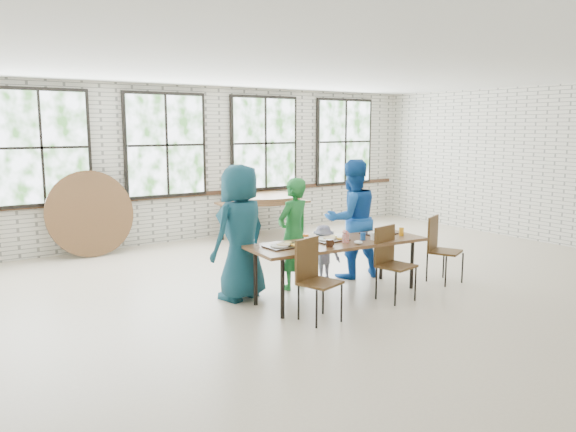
# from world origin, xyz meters

# --- Properties ---
(room) EXTENTS (12.00, 12.00, 12.00)m
(room) POSITION_xyz_m (0.00, 4.44, 1.83)
(room) COLOR beige
(room) RESTS_ON ground
(dining_table) EXTENTS (2.46, 1.01, 0.74)m
(dining_table) POSITION_xyz_m (0.44, -0.11, 0.69)
(dining_table) COLOR brown
(dining_table) RESTS_ON ground
(chair_near_left) EXTENTS (0.52, 0.51, 0.95)m
(chair_near_left) POSITION_xyz_m (-0.36, -0.63, 0.56)
(chair_near_left) COLOR #50361A
(chair_near_left) RESTS_ON ground
(chair_near_right) EXTENTS (0.49, 0.48, 0.95)m
(chair_near_right) POSITION_xyz_m (0.94, -0.56, 0.56)
(chair_near_right) COLOR #50361A
(chair_near_right) RESTS_ON ground
(chair_spare) EXTENTS (0.55, 0.54, 0.95)m
(chair_spare) POSITION_xyz_m (2.11, -0.37, 0.56)
(chair_spare) COLOR #50361A
(chair_spare) RESTS_ON ground
(adult_teal) EXTENTS (0.98, 0.78, 1.75)m
(adult_teal) POSITION_xyz_m (-0.65, 0.54, 0.88)
(adult_teal) COLOR #1A5664
(adult_teal) RESTS_ON ground
(adult_green) EXTENTS (0.63, 0.49, 1.54)m
(adult_green) POSITION_xyz_m (0.19, 0.54, 0.77)
(adult_green) COLOR #207832
(adult_green) RESTS_ON ground
(toddler) EXTENTS (0.60, 0.44, 0.83)m
(toddler) POSITION_xyz_m (0.72, 0.54, 0.42)
(toddler) COLOR #181543
(toddler) RESTS_ON ground
(adult_blue) EXTENTS (0.96, 0.81, 1.75)m
(adult_blue) POSITION_xyz_m (1.24, 0.54, 0.88)
(adult_blue) COLOR #1954AF
(adult_blue) RESTS_ON ground
(storage_table) EXTENTS (1.87, 0.93, 0.74)m
(storage_table) POSITION_xyz_m (1.77, 3.83, 0.69)
(storage_table) COLOR brown
(storage_table) RESTS_ON ground
(tabletop_clutter) EXTENTS (2.02, 0.62, 0.11)m
(tabletop_clutter) POSITION_xyz_m (0.57, -0.14, 0.77)
(tabletop_clutter) COLOR black
(tabletop_clutter) RESTS_ON dining_table
(round_tops_stacked) EXTENTS (1.50, 1.50, 0.13)m
(round_tops_stacked) POSITION_xyz_m (1.77, 3.83, 0.80)
(round_tops_stacked) COLOR brown
(round_tops_stacked) RESTS_ON storage_table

